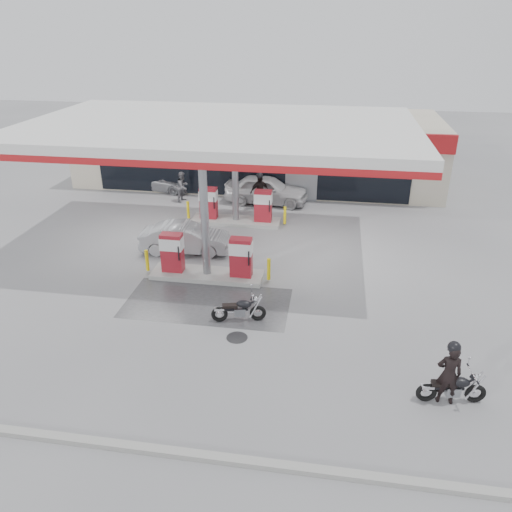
{
  "coord_description": "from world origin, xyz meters",
  "views": [
    {
      "loc": [
        4.74,
        -15.29,
        9.43
      ],
      "look_at": [
        2.03,
        1.74,
        1.2
      ],
      "focal_mm": 35.0,
      "sensor_mm": 36.0,
      "label": 1
    }
  ],
  "objects": [
    {
      "name": "parked_car_left",
      "position": [
        -5.56,
        12.61,
        0.58
      ],
      "size": [
        4.21,
        2.35,
        1.15
      ],
      "primitive_type": "imported",
      "rotation": [
        0.0,
        0.0,
        1.38
      ],
      "color": "#97989F",
      "rests_on": "ground"
    },
    {
      "name": "kerb",
      "position": [
        0.0,
        -7.0,
        0.07
      ],
      "size": [
        28.0,
        0.25,
        0.15
      ],
      "primitive_type": "cube",
      "color": "gray",
      "rests_on": "ground"
    },
    {
      "name": "ground",
      "position": [
        0.0,
        0.0,
        0.0
      ],
      "size": [
        90.0,
        90.0,
        0.0
      ],
      "primitive_type": "plane",
      "color": "gray",
      "rests_on": "ground"
    },
    {
      "name": "sedan_white",
      "position": [
        1.11,
        11.2,
        0.79
      ],
      "size": [
        4.74,
        2.15,
        1.58
      ],
      "primitive_type": "imported",
      "rotation": [
        0.0,
        0.0,
        1.51
      ],
      "color": "silver",
      "rests_on": "ground"
    },
    {
      "name": "pump_island_far",
      "position": [
        0.0,
        8.0,
        0.71
      ],
      "size": [
        5.14,
        1.3,
        1.78
      ],
      "color": "#9E9E99",
      "rests_on": "ground"
    },
    {
      "name": "drain_cover",
      "position": [
        2.0,
        -2.0,
        0.0
      ],
      "size": [
        0.7,
        0.7,
        0.01
      ],
      "primitive_type": "cylinder",
      "color": "#38383A",
      "rests_on": "ground"
    },
    {
      "name": "parked_motorcycle",
      "position": [
        1.9,
        -0.99,
        0.43
      ],
      "size": [
        1.87,
        0.73,
        0.97
      ],
      "rotation": [
        0.0,
        0.0,
        0.22
      ],
      "color": "black",
      "rests_on": "ground"
    },
    {
      "name": "wet_patch",
      "position": [
        0.5,
        0.0,
        0.0
      ],
      "size": [
        6.0,
        3.0,
        0.0
      ],
      "primitive_type": "cube",
      "color": "#4C4C4F",
      "rests_on": "ground"
    },
    {
      "name": "attendant",
      "position": [
        -3.6,
        10.8,
        0.85
      ],
      "size": [
        0.86,
        0.98,
        1.71
      ],
      "primitive_type": "imported",
      "rotation": [
        0.0,
        0.0,
        1.28
      ],
      "color": "#5D5D62",
      "rests_on": "ground"
    },
    {
      "name": "biker_main",
      "position": [
        8.13,
        -4.06,
        0.91
      ],
      "size": [
        0.67,
        0.44,
        1.83
      ],
      "primitive_type": "imported",
      "rotation": [
        0.0,
        0.0,
        3.14
      ],
      "color": "black",
      "rests_on": "ground"
    },
    {
      "name": "pump_island_near",
      "position": [
        0.0,
        2.0,
        0.71
      ],
      "size": [
        5.14,
        1.3,
        1.78
      ],
      "color": "#9E9E99",
      "rests_on": "ground"
    },
    {
      "name": "main_motorcycle",
      "position": [
        8.32,
        -4.03,
        0.43
      ],
      "size": [
        1.89,
        0.72,
        0.97
      ],
      "rotation": [
        0.0,
        0.0,
        0.13
      ],
      "color": "black",
      "rests_on": "ground"
    },
    {
      "name": "canopy",
      "position": [
        0.0,
        5.0,
        5.27
      ],
      "size": [
        16.0,
        10.02,
        5.51
      ],
      "color": "silver",
      "rests_on": "ground"
    },
    {
      "name": "store_building",
      "position": [
        0.01,
        15.94,
        2.01
      ],
      "size": [
        22.0,
        8.22,
        4.0
      ],
      "color": "beige",
      "rests_on": "ground"
    },
    {
      "name": "hatchback_silver",
      "position": [
        -1.51,
        4.2,
        0.65
      ],
      "size": [
        4.06,
        1.7,
        1.31
      ],
      "primitive_type": "imported",
      "rotation": [
        0.0,
        0.0,
        1.65
      ],
      "color": "#96999D",
      "rests_on": "ground"
    },
    {
      "name": "biker_walking",
      "position": [
        0.89,
        10.2,
        0.97
      ],
      "size": [
        1.19,
        1.07,
        1.93
      ],
      "primitive_type": "imported",
      "rotation": [
        0.0,
        0.0,
        0.66
      ],
      "color": "black",
      "rests_on": "ground"
    }
  ]
}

